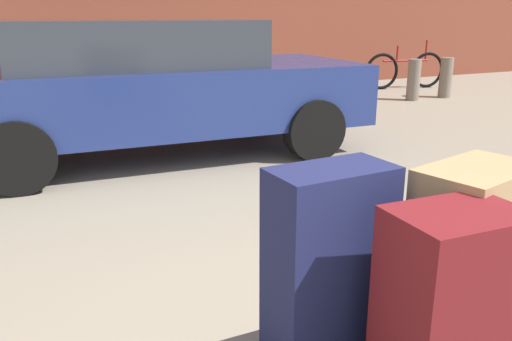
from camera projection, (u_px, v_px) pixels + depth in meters
suitcase_navy_stacked_top at (328, 265)px, 1.75m from camera, size 0.42×0.24×0.68m
suitcase_tan_rear_right at (469, 255)px, 1.84m from camera, size 0.48×0.36×0.65m
suitcase_maroon_front_right at (449, 311)px, 1.52m from camera, size 0.39×0.28×0.62m
parked_car at (153, 85)px, 5.53m from camera, size 4.39×2.10×1.42m
bicycle_leaning at (405, 70)px, 10.65m from camera, size 1.74×0.38×0.96m
bollard_kerb_near at (263, 90)px, 7.97m from camera, size 0.22×0.22×0.72m
bollard_kerb_mid at (344, 85)px, 8.58m from camera, size 0.22×0.22×0.72m
bollard_kerb_far at (414, 80)px, 9.19m from camera, size 0.22×0.22×0.72m
bollard_corner at (446, 78)px, 9.50m from camera, size 0.22×0.22×0.72m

